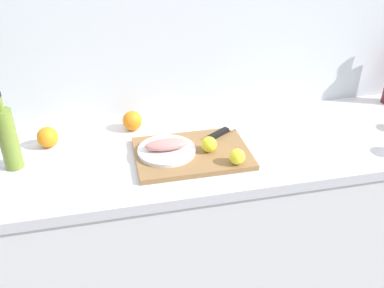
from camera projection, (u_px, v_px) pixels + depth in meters
back_wall at (202, 34)px, 1.69m from camera, size 3.20×0.05×2.50m
kitchen_counter at (217, 231)px, 1.82m from camera, size 2.00×0.60×0.90m
cutting_board at (192, 153)px, 1.52m from camera, size 0.42×0.30×0.02m
white_plate at (167, 150)px, 1.51m from camera, size 0.21×0.21×0.01m
fish_fillet at (166, 144)px, 1.49m from camera, size 0.16×0.07×0.04m
chef_knife at (227, 129)px, 1.64m from camera, size 0.26×0.18×0.02m
lemon_0 at (209, 144)px, 1.50m from camera, size 0.06×0.06×0.06m
lemon_1 at (237, 157)px, 1.43m from camera, size 0.06×0.06×0.06m
olive_oil_bottle at (8, 138)px, 1.40m from camera, size 0.06×0.06×0.29m
orange_0 at (132, 121)px, 1.68m from camera, size 0.08×0.08×0.08m
orange_1 at (48, 137)px, 1.57m from camera, size 0.08×0.08×0.08m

